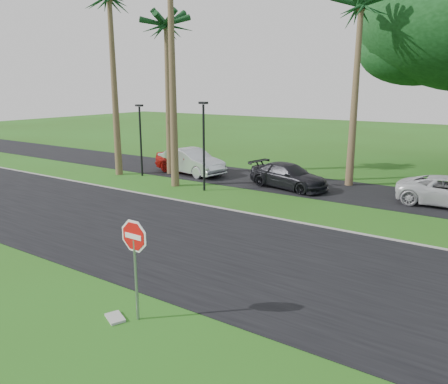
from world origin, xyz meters
TOP-DOWN VIEW (x-y plane):
  - ground at (0.00, 0.00)m, footprint 120.00×120.00m
  - road at (0.00, 2.00)m, footprint 120.00×8.00m
  - parking_strip at (0.00, 12.50)m, footprint 120.00×5.00m
  - curb at (0.00, 6.05)m, footprint 120.00×0.12m
  - stop_sign_near at (0.50, -3.00)m, footprint 1.05×0.07m
  - palm_left_far at (-13.00, 9.00)m, footprint 5.00×5.00m
  - palm_left_mid at (-10.50, 11.00)m, footprint 5.00×5.00m
  - palm_center at (0.00, 14.00)m, footprint 5.00×5.00m
  - streetlight_left at (-11.50, 9.50)m, footprint 0.45×0.25m
  - streetlight_right at (-6.00, 8.50)m, footprint 0.45×0.25m
  - car_silver at (-9.29, 11.61)m, footprint 5.02×2.54m
  - car_red at (-9.62, 11.75)m, footprint 4.94×2.44m
  - car_dark at (-2.52, 11.46)m, footprint 4.83×2.72m
  - utility_slab at (0.03, -3.30)m, footprint 0.65×0.55m

SIDE VIEW (x-z plane):
  - ground at x=0.00m, z-range 0.00..0.00m
  - road at x=0.00m, z-range 0.00..0.02m
  - parking_strip at x=0.00m, z-range 0.00..0.02m
  - curb at x=0.00m, z-range 0.00..0.06m
  - utility_slab at x=0.03m, z-range 0.00..0.06m
  - car_dark at x=-2.52m, z-range 0.00..1.32m
  - car_silver at x=-9.29m, z-range 0.00..1.58m
  - car_red at x=-9.62m, z-range 0.00..1.62m
  - stop_sign_near at x=0.50m, z-range 0.46..3.09m
  - streetlight_left at x=-11.50m, z-range 0.33..4.67m
  - streetlight_right at x=-6.00m, z-range 0.33..4.97m
  - palm_left_mid at x=-10.50m, z-range 3.68..13.68m
  - palm_center at x=0.00m, z-range 3.91..14.41m
  - palm_left_far at x=-13.00m, z-range 4.38..15.88m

